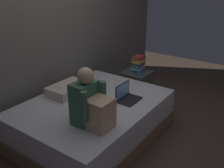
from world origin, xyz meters
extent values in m
plane|color=#47382D|center=(0.00, 0.00, 0.00)|extent=(8.00, 8.00, 0.00)
cube|color=slate|center=(0.00, 1.20, 1.35)|extent=(5.60, 0.10, 2.70)
cube|color=#7A6047|center=(-0.20, 0.30, 0.10)|extent=(2.00, 1.50, 0.21)
cube|color=silver|center=(-0.20, 0.30, 0.37)|extent=(1.96, 1.46, 0.31)
cube|color=#474442|center=(1.10, 0.40, 0.27)|extent=(0.44, 0.44, 0.53)
sphere|color=gray|center=(1.10, 0.18, 0.38)|extent=(0.04, 0.04, 0.04)
cube|color=#38664C|center=(-0.63, 0.06, 0.76)|extent=(0.30, 0.20, 0.48)
sphere|color=tan|center=(-0.63, 0.03, 1.09)|extent=(0.18, 0.18, 0.18)
cube|color=tan|center=(-0.63, -0.16, 0.69)|extent=(0.26, 0.24, 0.34)
cylinder|color=#38664C|center=(-0.79, -0.08, 0.82)|extent=(0.07, 0.07, 0.34)
cylinder|color=#38664C|center=(-0.47, -0.08, 0.82)|extent=(0.07, 0.07, 0.34)
cube|color=black|center=(0.11, -0.08, 0.53)|extent=(0.32, 0.22, 0.02)
cube|color=black|center=(0.11, 0.04, 0.64)|extent=(0.32, 0.01, 0.20)
cube|color=#8CB2EA|center=(0.11, 0.03, 0.64)|extent=(0.29, 0.00, 0.18)
cube|color=beige|center=(-0.19, 0.75, 0.59)|extent=(0.56, 0.36, 0.13)
cube|color=#284C84|center=(1.13, 0.41, 0.55)|extent=(0.20, 0.15, 0.04)
cube|color=beige|center=(1.15, 0.40, 0.58)|extent=(0.22, 0.15, 0.03)
cube|color=teal|center=(1.13, 0.39, 0.61)|extent=(0.20, 0.14, 0.03)
cube|color=teal|center=(1.14, 0.40, 0.64)|extent=(0.20, 0.14, 0.03)
cube|color=#703D84|center=(1.15, 0.38, 0.68)|extent=(0.21, 0.13, 0.04)
cube|color=gold|center=(1.12, 0.38, 0.71)|extent=(0.23, 0.16, 0.03)
cube|color=brown|center=(1.14, 0.39, 0.75)|extent=(0.22, 0.14, 0.04)
cube|color=#9E2D28|center=(1.15, 0.40, 0.78)|extent=(0.21, 0.16, 0.03)
cylinder|color=teal|center=(0.97, 0.28, 0.58)|extent=(0.08, 0.08, 0.09)
camera|label=1|loc=(-2.52, -1.66, 2.07)|focal=41.40mm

